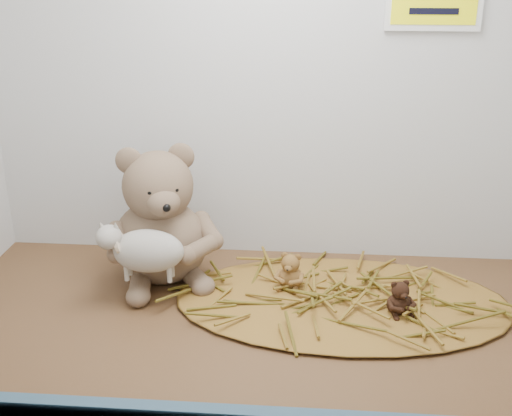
# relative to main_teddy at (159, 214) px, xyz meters

# --- Properties ---
(alcove_shell) EXTENTS (1.20, 0.60, 0.90)m
(alcove_shell) POSITION_rel_main_teddy_xyz_m (0.22, -0.06, 0.31)
(alcove_shell) COLOR #472E18
(alcove_shell) RESTS_ON ground
(straw_bed) EXTENTS (0.64, 0.37, 0.01)m
(straw_bed) POSITION_rel_main_teddy_xyz_m (0.36, -0.08, -0.13)
(straw_bed) COLOR brown
(straw_bed) RESTS_ON shelf_floor
(main_teddy) EXTENTS (0.30, 0.31, 0.28)m
(main_teddy) POSITION_rel_main_teddy_xyz_m (0.00, 0.00, 0.00)
(main_teddy) COLOR #7C654C
(main_teddy) RESTS_ON shelf_floor
(toy_lamb) EXTENTS (0.18, 0.11, 0.11)m
(toy_lamb) POSITION_rel_main_teddy_xyz_m (0.00, -0.10, -0.03)
(toy_lamb) COLOR #B3ABA1
(toy_lamb) RESTS_ON main_teddy
(mini_teddy_tan) EXTENTS (0.07, 0.07, 0.07)m
(mini_teddy_tan) POSITION_rel_main_teddy_xyz_m (0.26, -0.04, -0.09)
(mini_teddy_tan) COLOR olive
(mini_teddy_tan) RESTS_ON straw_bed
(mini_teddy_brown) EXTENTS (0.07, 0.07, 0.07)m
(mini_teddy_brown) POSITION_rel_main_teddy_xyz_m (0.46, -0.12, -0.10)
(mini_teddy_brown) COLOR black
(mini_teddy_brown) RESTS_ON straw_bed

